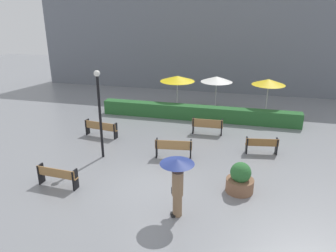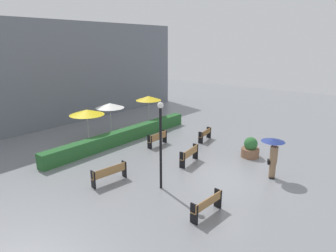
# 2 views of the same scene
# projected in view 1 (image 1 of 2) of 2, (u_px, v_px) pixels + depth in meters

# --- Properties ---
(ground_plane) EXTENTS (60.00, 60.00, 0.00)m
(ground_plane) POSITION_uv_depth(u_px,v_px,m) (150.00, 187.00, 13.08)
(ground_plane) COLOR gray
(bench_mid_center) EXTENTS (1.74, 0.54, 0.92)m
(bench_mid_center) POSITION_uv_depth(u_px,v_px,m) (174.00, 147.00, 15.30)
(bench_mid_center) COLOR #9E7242
(bench_mid_center) RESTS_ON ground
(bench_far_right) EXTENTS (1.56, 0.55, 0.80)m
(bench_far_right) POSITION_uv_depth(u_px,v_px,m) (262.00, 144.00, 15.78)
(bench_far_right) COLOR olive
(bench_far_right) RESTS_ON ground
(bench_back_row) EXTENTS (1.69, 0.38, 0.90)m
(bench_back_row) POSITION_uv_depth(u_px,v_px,m) (207.00, 125.00, 18.12)
(bench_back_row) COLOR #9E7242
(bench_back_row) RESTS_ON ground
(bench_near_left) EXTENTS (1.72, 0.46, 0.83)m
(bench_near_left) POSITION_uv_depth(u_px,v_px,m) (57.00, 175.00, 12.94)
(bench_near_left) COLOR #9E7242
(bench_near_left) RESTS_ON ground
(bench_far_left) EXTENTS (1.91, 0.57, 0.86)m
(bench_far_left) POSITION_uv_depth(u_px,v_px,m) (101.00, 128.00, 17.79)
(bench_far_left) COLOR #9E7242
(bench_far_left) RESTS_ON ground
(pedestrian_with_umbrella) EXTENTS (1.15, 1.15, 2.08)m
(pedestrian_with_umbrella) POSITION_uv_depth(u_px,v_px,m) (177.00, 178.00, 10.87)
(pedestrian_with_umbrella) COLOR #8C6B4C
(pedestrian_with_umbrella) RESTS_ON ground
(planter_pot) EXTENTS (1.06, 1.06, 1.22)m
(planter_pot) POSITION_uv_depth(u_px,v_px,m) (240.00, 179.00, 12.59)
(planter_pot) COLOR brown
(planter_pot) RESTS_ON ground
(lamp_post) EXTENTS (0.28, 0.28, 4.13)m
(lamp_post) POSITION_uv_depth(u_px,v_px,m) (99.00, 106.00, 14.74)
(lamp_post) COLOR black
(lamp_post) RESTS_ON ground
(patio_umbrella_yellow) EXTENTS (2.29, 2.29, 2.34)m
(patio_umbrella_yellow) POSITION_uv_depth(u_px,v_px,m) (177.00, 79.00, 21.73)
(patio_umbrella_yellow) COLOR silver
(patio_umbrella_yellow) RESTS_ON ground
(patio_umbrella_white) EXTENTS (2.10, 2.10, 2.29)m
(patio_umbrella_white) POSITION_uv_depth(u_px,v_px,m) (217.00, 79.00, 21.78)
(patio_umbrella_white) COLOR silver
(patio_umbrella_white) RESTS_ON ground
(patio_umbrella_yellow_far) EXTENTS (2.04, 2.04, 2.47)m
(patio_umbrella_yellow_far) POSITION_uv_depth(u_px,v_px,m) (269.00, 82.00, 20.19)
(patio_umbrella_yellow_far) COLOR silver
(patio_umbrella_yellow_far) RESTS_ON ground
(hedge_strip) EXTENTS (12.24, 0.70, 0.88)m
(hedge_strip) POSITION_uv_depth(u_px,v_px,m) (198.00, 113.00, 20.43)
(hedge_strip) COLOR #28602D
(hedge_strip) RESTS_ON ground
(building_facade) EXTENTS (28.00, 1.20, 8.31)m
(building_facade) POSITION_uv_depth(u_px,v_px,m) (207.00, 39.00, 26.17)
(building_facade) COLOR slate
(building_facade) RESTS_ON ground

